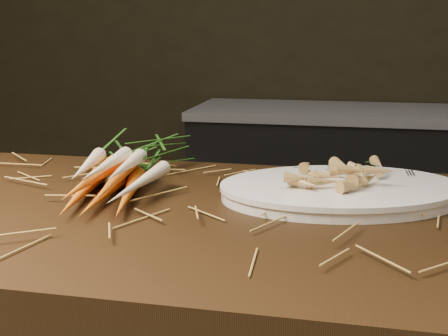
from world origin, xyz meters
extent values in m
cube|color=black|center=(0.30, 2.18, 0.40)|extent=(1.80, 0.60, 0.80)
cube|color=#99999E|center=(0.30, 2.18, 0.82)|extent=(1.82, 0.62, 0.04)
cone|color=orange|center=(-0.34, 0.30, 0.92)|extent=(0.08, 0.26, 0.03)
cone|color=orange|center=(-0.30, 0.30, 0.92)|extent=(0.06, 0.27, 0.03)
cone|color=orange|center=(-0.26, 0.31, 0.92)|extent=(0.09, 0.26, 0.03)
cone|color=orange|center=(-0.32, 0.29, 0.94)|extent=(0.05, 0.26, 0.03)
cone|color=orange|center=(-0.28, 0.30, 0.94)|extent=(0.08, 0.26, 0.03)
cone|color=beige|center=(-0.33, 0.31, 0.96)|extent=(0.09, 0.24, 0.04)
cone|color=beige|center=(-0.29, 0.30, 0.97)|extent=(0.05, 0.25, 0.04)
cone|color=beige|center=(-0.26, 0.32, 0.96)|extent=(0.06, 0.25, 0.04)
cone|color=beige|center=(-0.23, 0.29, 0.94)|extent=(0.04, 0.25, 0.03)
ellipsoid|color=#2C6018|center=(-0.33, 0.53, 0.95)|extent=(0.19, 0.24, 0.08)
cube|color=silver|center=(0.27, 0.44, 0.93)|extent=(0.02, 0.16, 0.00)
camera|label=1|loc=(0.11, -0.59, 1.19)|focal=45.00mm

